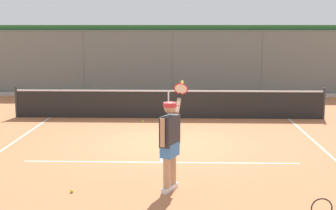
{
  "coord_description": "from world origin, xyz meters",
  "views": [
    {
      "loc": [
        -0.51,
        12.73,
        3.09
      ],
      "look_at": [
        -0.1,
        0.06,
        1.05
      ],
      "focal_mm": 52.51,
      "sensor_mm": 36.0,
      "label": 1
    }
  ],
  "objects": [
    {
      "name": "tennis_ball_near_baseline",
      "position": [
        0.81,
        -2.89,
        0.03
      ],
      "size": [
        0.07,
        0.07,
        0.07
      ],
      "primitive_type": "sphere",
      "color": "#CCDB33",
      "rests_on": "ground"
    },
    {
      "name": "court_line_markings",
      "position": [
        0.0,
        2.12,
        0.0
      ],
      "size": [
        8.18,
        10.02,
        0.01
      ],
      "color": "white",
      "rests_on": "ground"
    },
    {
      "name": "tennis_net",
      "position": [
        0.0,
        -3.66,
        0.49
      ],
      "size": [
        10.51,
        0.09,
        1.07
      ],
      "color": "#2D2D2D",
      "rests_on": "ground"
    },
    {
      "name": "ground_plane",
      "position": [
        0.0,
        0.0,
        0.0
      ],
      "size": [
        60.0,
        60.0,
        0.0
      ],
      "primitive_type": "plane",
      "color": "#B76B42"
    },
    {
      "name": "fence_backdrop",
      "position": [
        0.0,
        -9.79,
        1.56
      ],
      "size": [
        18.93,
        1.37,
        3.14
      ],
      "color": "slate",
      "rests_on": "ground"
    },
    {
      "name": "tennis_player",
      "position": [
        -0.26,
        3.75,
        1.0
      ],
      "size": [
        0.56,
        1.38,
        1.99
      ],
      "rotation": [
        0.0,
        0.0,
        -2.0
      ],
      "color": "silver",
      "rests_on": "ground"
    },
    {
      "name": "tennis_ball_by_sideline",
      "position": [
        1.58,
        3.96,
        0.03
      ],
      "size": [
        0.07,
        0.07,
        0.07
      ],
      "primitive_type": "sphere",
      "color": "#CCDB33",
      "rests_on": "ground"
    }
  ]
}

